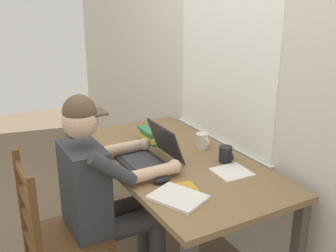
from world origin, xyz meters
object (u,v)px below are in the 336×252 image
Objects in this scene: wooden_chair at (57,236)px; coffee_mug_dark at (226,154)px; computer_mouse at (162,180)px; book_stack_main at (154,135)px; desk at (175,172)px; laptop at (152,154)px; seated_person at (103,188)px; landscape_photo_print at (187,187)px; coffee_mug_white at (202,141)px.

coffee_mug_dark is (0.19, 0.99, 0.35)m from wooden_chair.
computer_mouse is at bearing -83.34° from coffee_mug_dark.
book_stack_main is at bearing 156.06° from computer_mouse.
desk is 4.61× the size of laptop.
laptop is at bearing 94.20° from seated_person.
seated_person is at bearing -56.58° from book_stack_main.
desk is 0.35m from computer_mouse.
computer_mouse is (0.27, -0.08, -0.04)m from laptop.
computer_mouse reaches higher than landscape_photo_print.
coffee_mug_white is at bearing 96.05° from laptop.
coffee_mug_dark reaches higher than landscape_photo_print.
computer_mouse reaches higher than desk.
wooden_chair is 2.81× the size of laptop.
laptop reaches higher than coffee_mug_dark.
wooden_chair is 7.14× the size of landscape_photo_print.
laptop is (-0.02, 0.60, 0.36)m from wooden_chair.
seated_person reaches higher than coffee_mug_dark.
desk is 11.71× the size of landscape_photo_print.
landscape_photo_print is at bearing -13.24° from book_stack_main.
wooden_chair is at bearing -100.88° from coffee_mug_dark.
desk is 0.21m from laptop.
wooden_chair is at bearing -115.05° from computer_mouse.
seated_person is at bearing -125.35° from landscape_photo_print.
book_stack_main is at bearing 175.26° from desk.
landscape_photo_print is at bearing -20.61° from desk.
computer_mouse is at bearing -42.84° from desk.
landscape_photo_print is at bearing -66.20° from coffee_mug_dark.
desk is at bearing -75.01° from coffee_mug_white.
wooden_chair reaches higher than book_stack_main.
wooden_chair is 1.06m from coffee_mug_white.
book_stack_main reaches higher than desk.
computer_mouse is at bearing 64.95° from wooden_chair.
book_stack_main is (-0.33, 0.50, 0.12)m from seated_person.
seated_person reaches higher than computer_mouse.
landscape_photo_print is (0.16, -0.37, -0.05)m from coffee_mug_dark.
coffee_mug_white is (-0.07, 0.99, 0.35)m from wooden_chair.
computer_mouse is 0.84× the size of coffee_mug_white.
coffee_mug_dark is at bearing 79.12° from wooden_chair.
computer_mouse is (0.24, 0.52, 0.32)m from wooden_chair.
desk is 1.64× the size of wooden_chair.
desk is at bearing 90.02° from wooden_chair.
seated_person reaches higher than coffee_mug_white.
wooden_chair reaches higher than landscape_photo_print.
computer_mouse is (0.24, 0.24, 0.09)m from seated_person.
computer_mouse is 0.47m from coffee_mug_dark.
coffee_mug_white reaches higher than computer_mouse.
coffee_mug_white is (-0.06, 0.24, 0.14)m from desk.
coffee_mug_white is at bearing 104.99° from desk.
seated_person is 5.66× the size of book_stack_main.
seated_person is at bearing -89.96° from desk.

